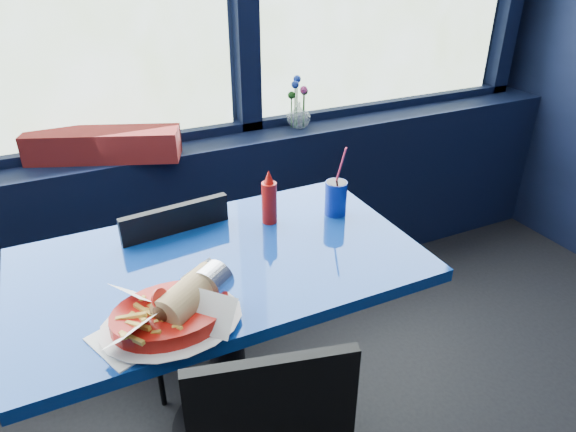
% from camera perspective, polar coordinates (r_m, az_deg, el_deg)
% --- Properties ---
extents(window_sill, '(5.00, 0.26, 0.80)m').
position_cam_1_polar(window_sill, '(2.45, -20.36, -2.91)').
color(window_sill, black).
rests_on(window_sill, ground).
extents(near_table, '(1.20, 0.70, 0.75)m').
position_cam_1_polar(near_table, '(1.68, -7.16, -9.96)').
color(near_table, black).
rests_on(near_table, ground).
extents(chair_near_back, '(0.42, 0.42, 0.84)m').
position_cam_1_polar(chair_near_back, '(1.97, -11.94, -6.87)').
color(chair_near_back, black).
rests_on(chair_near_back, ground).
extents(planter_box, '(0.63, 0.37, 0.12)m').
position_cam_1_polar(planter_box, '(2.25, -19.83, 7.45)').
color(planter_box, maroon).
rests_on(planter_box, window_sill).
extents(flower_vase, '(0.16, 0.16, 0.24)m').
position_cam_1_polar(flower_vase, '(2.50, 1.18, 11.48)').
color(flower_vase, silver).
rests_on(flower_vase, window_sill).
extents(food_basket, '(0.35, 0.35, 0.12)m').
position_cam_1_polar(food_basket, '(1.32, -12.57, -10.35)').
color(food_basket, '#B1120B').
rests_on(food_basket, near_table).
extents(ketchup_bottle, '(0.05, 0.05, 0.19)m').
position_cam_1_polar(ketchup_bottle, '(1.72, -2.10, 1.84)').
color(ketchup_bottle, '#B1120B').
rests_on(ketchup_bottle, near_table).
extents(soda_cup, '(0.08, 0.08, 0.26)m').
position_cam_1_polar(soda_cup, '(1.79, 5.33, 2.10)').
color(soda_cup, navy).
rests_on(soda_cup, near_table).
extents(napkin, '(0.21, 0.21, 0.00)m').
position_cam_1_polar(napkin, '(1.33, -17.04, -12.83)').
color(napkin, white).
rests_on(napkin, near_table).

